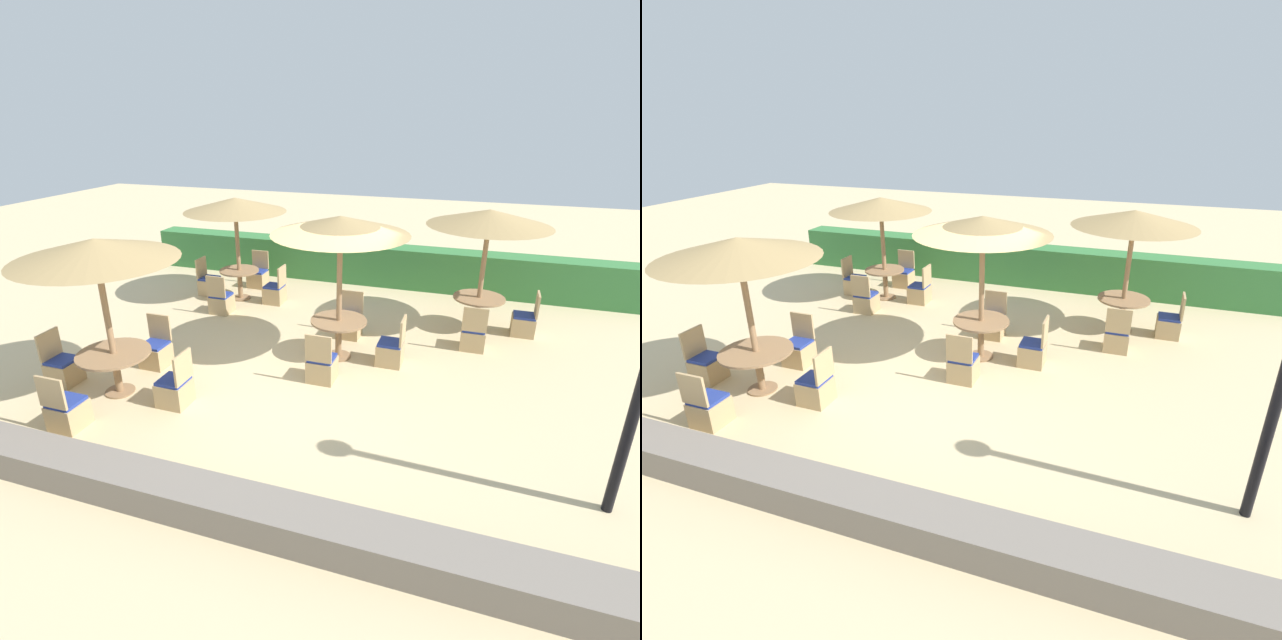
{
  "view_description": "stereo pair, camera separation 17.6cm",
  "coord_description": "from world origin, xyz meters",
  "views": [
    {
      "loc": [
        2.55,
        -7.15,
        4.34
      ],
      "look_at": [
        0.0,
        0.6,
        0.9
      ],
      "focal_mm": 28.0,
      "sensor_mm": 36.0,
      "label": 1
    },
    {
      "loc": [
        2.72,
        -7.09,
        4.34
      ],
      "look_at": [
        0.0,
        0.6,
        0.9
      ],
      "focal_mm": 28.0,
      "sensor_mm": 36.0,
      "label": 2
    }
  ],
  "objects": [
    {
      "name": "patio_chair_back_left_west",
      "position": [
        -3.88,
        3.38,
        0.26
      ],
      "size": [
        0.46,
        0.46,
        0.93
      ],
      "rotation": [
        0.0,
        0.0,
        -1.57
      ],
      "color": "tan",
      "rests_on": "ground_plane"
    },
    {
      "name": "patio_chair_front_left_east",
      "position": [
        -1.76,
        -1.37,
        0.26
      ],
      "size": [
        0.46,
        0.46,
        0.93
      ],
      "rotation": [
        0.0,
        0.0,
        1.57
      ],
      "color": "tan",
      "rests_on": "ground_plane"
    },
    {
      "name": "patio_chair_front_left_west",
      "position": [
        -3.98,
        -1.38,
        0.26
      ],
      "size": [
        0.46,
        0.46,
        0.93
      ],
      "rotation": [
        0.0,
        0.0,
        -1.57
      ],
      "color": "tan",
      "rests_on": "ground_plane"
    },
    {
      "name": "parasol_center",
      "position": [
        0.22,
        1.04,
        2.5
      ],
      "size": [
        2.44,
        2.44,
        2.68
      ],
      "color": "#93704C",
      "rests_on": "ground_plane"
    },
    {
      "name": "round_table_back_right",
      "position": [
        2.65,
        3.21,
        0.57
      ],
      "size": [
        1.06,
        1.06,
        0.73
      ],
      "color": "#93704C",
      "rests_on": "ground_plane"
    },
    {
      "name": "parasol_back_right",
      "position": [
        2.65,
        3.21,
        2.38
      ],
      "size": [
        2.44,
        2.44,
        2.55
      ],
      "color": "#93704C",
      "rests_on": "ground_plane"
    },
    {
      "name": "patio_chair_back_left_south",
      "position": [
        -2.98,
        2.35,
        0.26
      ],
      "size": [
        0.46,
        0.46,
        0.93
      ],
      "color": "tan",
      "rests_on": "ground_plane"
    },
    {
      "name": "patio_chair_center_east",
      "position": [
        1.22,
        1.06,
        0.26
      ],
      "size": [
        0.46,
        0.46,
        0.93
      ],
      "rotation": [
        0.0,
        0.0,
        1.57
      ],
      "color": "tan",
      "rests_on": "ground_plane"
    },
    {
      "name": "patio_chair_front_left_south",
      "position": [
        -2.91,
        -2.41,
        0.26
      ],
      "size": [
        0.46,
        0.46,
        0.93
      ],
      "color": "tan",
      "rests_on": "ground_plane"
    },
    {
      "name": "patio_chair_back_left_east",
      "position": [
        -2.05,
        3.33,
        0.26
      ],
      "size": [
        0.46,
        0.46,
        0.93
      ],
      "rotation": [
        0.0,
        0.0,
        1.57
      ],
      "color": "tan",
      "rests_on": "ground_plane"
    },
    {
      "name": "patio_chair_back_left_north",
      "position": [
        -2.95,
        4.31,
        0.26
      ],
      "size": [
        0.46,
        0.46,
        0.93
      ],
      "rotation": [
        0.0,
        0.0,
        3.14
      ],
      "color": "tan",
      "rests_on": "ground_plane"
    },
    {
      "name": "parasol_back_left",
      "position": [
        -2.99,
        3.34,
        2.3
      ],
      "size": [
        2.4,
        2.4,
        2.48
      ],
      "color": "#93704C",
      "rests_on": "ground_plane"
    },
    {
      "name": "hedge_row",
      "position": [
        0.0,
        5.58,
        0.52
      ],
      "size": [
        13.0,
        0.7,
        1.04
      ],
      "primitive_type": "cube",
      "color": "#387A3D",
      "rests_on": "ground_plane"
    },
    {
      "name": "patio_chair_center_north",
      "position": [
        0.17,
        2.01,
        0.26
      ],
      "size": [
        0.46,
        0.46,
        0.93
      ],
      "rotation": [
        0.0,
        0.0,
        3.14
      ],
      "color": "tan",
      "rests_on": "ground_plane"
    },
    {
      "name": "patio_chair_back_right_east",
      "position": [
        3.6,
        3.22,
        0.26
      ],
      "size": [
        0.46,
        0.46,
        0.93
      ],
      "rotation": [
        0.0,
        0.0,
        1.57
      ],
      "color": "tan",
      "rests_on": "ground_plane"
    },
    {
      "name": "patio_chair_back_right_south",
      "position": [
        2.62,
        2.19,
        0.26
      ],
      "size": [
        0.46,
        0.46,
        0.93
      ],
      "color": "tan",
      "rests_on": "ground_plane"
    },
    {
      "name": "round_table_back_left",
      "position": [
        -2.99,
        3.34,
        0.56
      ],
      "size": [
        0.96,
        0.96,
        0.74
      ],
      "color": "#93704C",
      "rests_on": "ground_plane"
    },
    {
      "name": "parasol_front_left",
      "position": [
        -2.87,
        -1.35,
        2.43
      ],
      "size": [
        2.47,
        2.47,
        2.6
      ],
      "color": "#93704C",
      "rests_on": "ground_plane"
    },
    {
      "name": "round_table_center",
      "position": [
        0.22,
        1.04,
        0.59
      ],
      "size": [
        1.05,
        1.05,
        0.76
      ],
      "color": "#93704C",
      "rests_on": "ground_plane"
    },
    {
      "name": "patio_chair_front_left_north",
      "position": [
        -2.85,
        -0.34,
        0.26
      ],
      "size": [
        0.46,
        0.46,
        0.93
      ],
      "rotation": [
        0.0,
        0.0,
        3.14
      ],
      "color": "tan",
      "rests_on": "ground_plane"
    },
    {
      "name": "patio_chair_center_south",
      "position": [
        0.2,
        0.08,
        0.26
      ],
      "size": [
        0.46,
        0.46,
        0.93
      ],
      "color": "tan",
      "rests_on": "ground_plane"
    },
    {
      "name": "stone_border",
      "position": [
        0.0,
        -3.34,
        0.21
      ],
      "size": [
        10.0,
        0.56,
        0.41
      ],
      "primitive_type": "cube",
      "color": "slate",
      "rests_on": "ground_plane"
    },
    {
      "name": "round_table_front_left",
      "position": [
        -2.87,
        -1.35,
        0.59
      ],
      "size": [
        1.17,
        1.17,
        0.73
      ],
      "color": "#93704C",
      "rests_on": "ground_plane"
    },
    {
      "name": "ground_plane",
      "position": [
        0.0,
        0.0,
        0.0
      ],
      "size": [
        40.0,
        40.0,
        0.0
      ],
      "primitive_type": "plane",
      "color": "#D1BA8C"
    }
  ]
}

